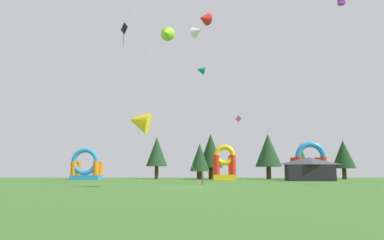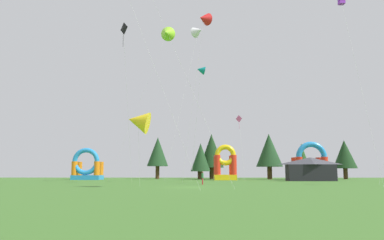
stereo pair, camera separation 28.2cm
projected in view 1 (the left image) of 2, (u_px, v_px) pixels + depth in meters
The scene contains 21 objects.
ground_plane at pixel (191, 188), 38.08m from camera, with size 120.00×120.00×0.00m, color #3D6B28.
kite_teal_delta at pixel (200, 70), 55.74m from camera, with size 2.34×7.39×17.03m.
kite_red_delta at pixel (204, 19), 52.02m from camera, with size 4.26×4.31×23.24m.
kite_yellow_delta at pixel (139, 121), 39.01m from camera, with size 2.60×2.63×8.04m.
kite_black_diamond at pixel (123, 30), 44.63m from camera, with size 0.91×8.62×18.71m.
kite_pink_diamond at pixel (239, 120), 64.64m from camera, with size 0.88×3.10×10.82m.
kite_white_delta at pixel (197, 31), 72.27m from camera, with size 7.09×7.08×29.11m.
kite_purple_box at pixel (341, 2), 47.21m from camera, with size 0.78×7.33×22.95m.
kite_lime_delta at pixel (166, 33), 61.30m from camera, with size 10.44×2.84×25.06m.
person_near_camera at pixel (203, 177), 46.81m from camera, with size 0.32×0.32×1.59m.
inflatable_yellow_castle at pixel (86, 168), 72.55m from camera, with size 5.36×3.92×6.02m.
inflatable_red_slide at pixel (224, 167), 70.46m from camera, with size 4.07×4.23×6.47m.
inflatable_blue_arch at pixel (309, 166), 72.18m from camera, with size 6.02×4.61×7.16m.
festival_tent at pixel (310, 169), 63.96m from camera, with size 7.82×3.05×3.93m.
tree_row_0 at pixel (157, 152), 80.83m from camera, with size 4.51×4.51×8.80m.
tree_row_1 at pixel (198, 160), 78.62m from camera, with size 3.50×3.50×6.49m.
tree_row_2 at pixel (200, 157), 78.31m from camera, with size 3.97×3.97×7.38m.
tree_row_3 at pixel (211, 151), 81.16m from camera, with size 5.16×5.16×9.57m.
tree_row_4 at pixel (268, 150), 78.28m from camera, with size 5.38×5.38×9.28m.
tree_row_5 at pixel (301, 156), 78.34m from camera, with size 3.17×3.17×7.30m.
tree_row_6 at pixel (343, 154), 79.52m from camera, with size 4.84×4.84×8.08m.
Camera 1 is at (0.73, -38.63, 1.62)m, focal length 35.66 mm.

